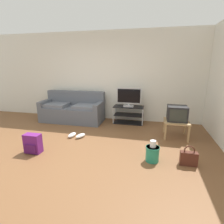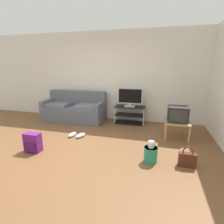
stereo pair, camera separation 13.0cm
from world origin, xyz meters
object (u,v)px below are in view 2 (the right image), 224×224
(cleaning_bucket, at_px, (151,153))
(sneakers_pair, at_px, (76,135))
(couch, at_px, (75,110))
(side_table, at_px, (177,124))
(handbag, at_px, (187,159))
(flat_tv, at_px, (130,98))
(backpack, at_px, (33,143))
(tv_stand, at_px, (130,115))
(crt_tv, at_px, (178,114))

(cleaning_bucket, distance_m, sneakers_pair, 1.95)
(couch, bearing_deg, side_table, -12.61)
(handbag, bearing_deg, cleaning_bucket, -179.38)
(flat_tv, bearing_deg, backpack, -124.78)
(tv_stand, relative_size, crt_tv, 1.98)
(side_table, xyz_separation_m, handbag, (0.09, -1.26, -0.22))
(side_table, height_order, backpack, side_table)
(cleaning_bucket, bearing_deg, handbag, 0.62)
(couch, height_order, side_table, couch)
(tv_stand, bearing_deg, sneakers_pair, -127.78)
(side_table, distance_m, backpack, 3.21)
(crt_tv, relative_size, cleaning_bucket, 1.12)
(couch, xyz_separation_m, crt_tv, (2.98, -0.65, 0.25))
(backpack, distance_m, cleaning_bucket, 2.33)
(crt_tv, bearing_deg, side_table, -90.00)
(handbag, bearing_deg, crt_tv, 93.85)
(tv_stand, distance_m, side_table, 1.52)
(flat_tv, distance_m, handbag, 2.56)
(handbag, relative_size, sneakers_pair, 0.88)
(side_table, height_order, cleaning_bucket, side_table)
(handbag, height_order, sneakers_pair, handbag)
(backpack, bearing_deg, handbag, -15.11)
(backpack, xyz_separation_m, handbag, (2.93, 0.21, -0.05))
(flat_tv, distance_m, sneakers_pair, 1.89)
(backpack, height_order, cleaning_bucket, cleaning_bucket)
(handbag, distance_m, sneakers_pair, 2.53)
(backpack, relative_size, cleaning_bucket, 0.96)
(tv_stand, height_order, flat_tv, flat_tv)
(tv_stand, distance_m, flat_tv, 0.53)
(sneakers_pair, bearing_deg, tv_stand, 52.22)
(tv_stand, relative_size, sneakers_pair, 2.13)
(tv_stand, relative_size, backpack, 2.31)
(tv_stand, height_order, side_table, tv_stand)
(backpack, bearing_deg, cleaning_bucket, -14.21)
(tv_stand, distance_m, backpack, 2.80)
(couch, distance_m, side_table, 3.06)
(side_table, bearing_deg, sneakers_pair, -166.68)
(flat_tv, bearing_deg, sneakers_pair, -128.23)
(couch, bearing_deg, crt_tv, -12.31)
(cleaning_bucket, bearing_deg, flat_tv, 109.32)
(backpack, relative_size, sneakers_pair, 0.92)
(crt_tv, xyz_separation_m, backpack, (-2.85, -1.49, -0.41))
(crt_tv, distance_m, handbag, 1.36)
(tv_stand, distance_m, cleaning_bucket, 2.23)
(side_table, xyz_separation_m, sneakers_pair, (-2.34, -0.55, -0.31))
(tv_stand, distance_m, handbag, 2.50)
(crt_tv, height_order, backpack, crt_tv)
(crt_tv, distance_m, backpack, 3.24)
(tv_stand, xyz_separation_m, sneakers_pair, (-1.08, -1.39, -0.21))
(tv_stand, bearing_deg, crt_tv, -33.08)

